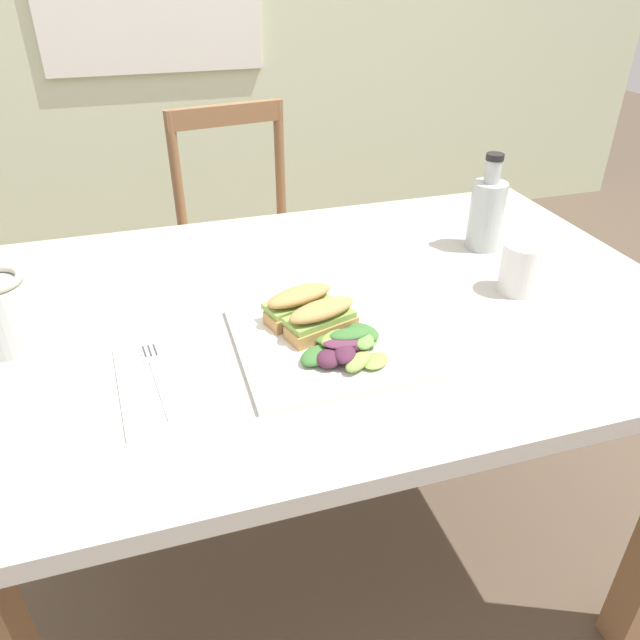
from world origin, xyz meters
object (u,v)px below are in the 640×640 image
(sandwich_half_front, at_px, (321,318))
(cup_extra_side, at_px, (521,268))
(mason_jar_iced_tea, at_px, (1,316))
(sandwich_half_back, at_px, (299,304))
(dining_table, at_px, (330,360))
(bottle_cold_brew, at_px, (486,217))
(plate_lunch, at_px, (328,341))
(chair_wooden_far, at_px, (249,251))
(fork_on_napkin, at_px, (157,373))

(sandwich_half_front, height_order, cup_extra_side, cup_extra_side)
(mason_jar_iced_tea, xyz_separation_m, cup_extra_side, (0.85, -0.08, -0.01))
(sandwich_half_front, bearing_deg, sandwich_half_back, 111.28)
(dining_table, xyz_separation_m, cup_extra_side, (0.33, -0.07, 0.17))
(bottle_cold_brew, bearing_deg, sandwich_half_front, -150.94)
(dining_table, bearing_deg, plate_lunch, -110.20)
(plate_lunch, relative_size, cup_extra_side, 3.08)
(bottle_cold_brew, height_order, cup_extra_side, bottle_cold_brew)
(cup_extra_side, bearing_deg, sandwich_half_back, 179.08)
(chair_wooden_far, distance_m, fork_on_napkin, 1.09)
(bottle_cold_brew, bearing_deg, chair_wooden_far, 115.76)
(bottle_cold_brew, relative_size, cup_extra_side, 2.15)
(sandwich_half_front, distance_m, cup_extra_side, 0.39)
(sandwich_half_front, bearing_deg, mason_jar_iced_tea, 165.21)
(chair_wooden_far, distance_m, bottle_cold_brew, 0.90)
(plate_lunch, bearing_deg, fork_on_napkin, -178.34)
(fork_on_napkin, xyz_separation_m, bottle_cold_brew, (0.67, 0.26, 0.06))
(dining_table, xyz_separation_m, fork_on_napkin, (-0.31, -0.14, 0.14))
(sandwich_half_back, xyz_separation_m, bottle_cold_brew, (0.44, 0.18, 0.03))
(fork_on_napkin, bearing_deg, sandwich_half_front, 5.28)
(chair_wooden_far, bearing_deg, plate_lunch, -93.26)
(chair_wooden_far, relative_size, mason_jar_iced_tea, 7.22)
(sandwich_half_front, bearing_deg, cup_extra_side, 7.02)
(sandwich_half_back, bearing_deg, mason_jar_iced_tea, 171.11)
(plate_lunch, relative_size, sandwich_half_back, 2.26)
(chair_wooden_far, distance_m, sandwich_half_front, 1.03)
(plate_lunch, bearing_deg, dining_table, 69.80)
(dining_table, height_order, mason_jar_iced_tea, mason_jar_iced_tea)
(chair_wooden_far, relative_size, cup_extra_side, 9.64)
(plate_lunch, xyz_separation_m, mason_jar_iced_tea, (-0.47, 0.14, 0.05))
(chair_wooden_far, relative_size, plate_lunch, 3.13)
(fork_on_napkin, bearing_deg, dining_table, 24.28)
(fork_on_napkin, xyz_separation_m, cup_extra_side, (0.64, 0.07, 0.04))
(plate_lunch, height_order, bottle_cold_brew, bottle_cold_brew)
(mason_jar_iced_tea, bearing_deg, dining_table, -0.86)
(chair_wooden_far, relative_size, bottle_cold_brew, 4.49)
(sandwich_half_front, relative_size, bottle_cold_brew, 0.64)
(dining_table, xyz_separation_m, chair_wooden_far, (0.01, 0.86, -0.16))
(mason_jar_iced_tea, bearing_deg, bottle_cold_brew, 7.02)
(dining_table, xyz_separation_m, sandwich_half_front, (-0.05, -0.12, 0.17))
(chair_wooden_far, xyz_separation_m, plate_lunch, (-0.06, -0.99, 0.30))
(fork_on_napkin, bearing_deg, cup_extra_side, 6.33)
(plate_lunch, bearing_deg, mason_jar_iced_tea, 163.56)
(dining_table, relative_size, chair_wooden_far, 1.43)
(sandwich_half_front, xyz_separation_m, bottle_cold_brew, (0.42, 0.23, 0.03))
(dining_table, bearing_deg, chair_wooden_far, 89.48)
(mason_jar_iced_tea, bearing_deg, fork_on_napkin, -34.69)
(sandwich_half_front, bearing_deg, chair_wooden_far, 86.39)
(bottle_cold_brew, distance_m, cup_extra_side, 0.19)
(sandwich_half_back, distance_m, mason_jar_iced_tea, 0.45)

